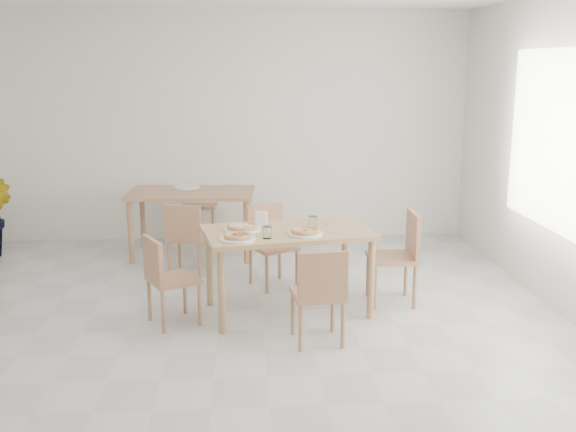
{
  "coord_description": "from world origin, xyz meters",
  "views": [
    {
      "loc": [
        0.23,
        -4.83,
        2.17
      ],
      "look_at": [
        0.61,
        0.83,
        0.88
      ],
      "focal_mm": 42.0,
      "sensor_mm": 36.0,
      "label": 1
    }
  ],
  "objects": [
    {
      "name": "chair_back_n",
      "position": [
        -0.31,
        3.55,
        0.5
      ],
      "size": [
        0.47,
        0.47,
        0.86
      ],
      "rotation": [
        0.0,
        0.0,
        -0.1
      ],
      "color": "#AE7A57",
      "rests_on": "ground"
    },
    {
      "name": "main_table",
      "position": [
        0.61,
        0.83,
        0.66
      ],
      "size": [
        1.57,
        1.08,
        0.75
      ],
      "rotation": [
        0.0,
        0.0,
        0.2
      ],
      "color": "tan",
      "rests_on": "ground"
    },
    {
      "name": "tumbler_b",
      "position": [
        0.83,
        0.9,
        0.8
      ],
      "size": [
        0.08,
        0.08,
        0.1
      ],
      "primitive_type": "cylinder",
      "color": "white",
      "rests_on": "main_table"
    },
    {
      "name": "plate_mushroom",
      "position": [
        0.21,
        0.86,
        0.76
      ],
      "size": [
        0.33,
        0.33,
        0.02
      ],
      "primitive_type": "cylinder",
      "color": "white",
      "rests_on": "main_table"
    },
    {
      "name": "plate_pepperoni",
      "position": [
        0.17,
        0.53,
        0.76
      ],
      "size": [
        0.3,
        0.3,
        0.02
      ],
      "primitive_type": "cylinder",
      "color": "white",
      "rests_on": "main_table"
    },
    {
      "name": "chair_back_s",
      "position": [
        -0.38,
        1.97,
        0.44
      ],
      "size": [
        0.46,
        0.46,
        0.77
      ],
      "rotation": [
        0.0,
        0.0,
        2.9
      ],
      "color": "#AE7A57",
      "rests_on": "ground"
    },
    {
      "name": "chair_south",
      "position": [
        0.8,
        0.09,
        0.46
      ],
      "size": [
        0.43,
        0.43,
        0.79
      ],
      "rotation": [
        0.0,
        0.0,
        3.25
      ],
      "color": "#AE7A57",
      "rests_on": "ground"
    },
    {
      "name": "tumbler_a",
      "position": [
        0.42,
        0.56,
        0.8
      ],
      "size": [
        0.07,
        0.07,
        0.1
      ],
      "primitive_type": "cylinder",
      "color": "white",
      "rests_on": "main_table"
    },
    {
      "name": "pizza_margherita",
      "position": [
        0.74,
        0.66,
        0.78
      ],
      "size": [
        0.26,
        0.26,
        0.03
      ],
      "rotation": [
        0.0,
        0.0,
        -0.06
      ],
      "color": "tan",
      "rests_on": "plate_margherita"
    },
    {
      "name": "fork_b",
      "position": [
        0.97,
        0.99,
        0.75
      ],
      "size": [
        0.02,
        0.18,
        0.01
      ],
      "primitive_type": "cube",
      "rotation": [
        0.0,
        0.0,
        -0.04
      ],
      "color": "silver",
      "rests_on": "main_table"
    },
    {
      "name": "plate_empty",
      "position": [
        -0.44,
        2.94,
        0.76
      ],
      "size": [
        0.3,
        0.3,
        0.02
      ],
      "primitive_type": "cylinder",
      "color": "white",
      "rests_on": "second_table"
    },
    {
      "name": "chair_east",
      "position": [
        1.65,
        1.0,
        0.49
      ],
      "size": [
        0.43,
        0.43,
        0.85
      ],
      "rotation": [
        0.0,
        0.0,
        -1.59
      ],
      "color": "#AE7A57",
      "rests_on": "ground"
    },
    {
      "name": "napkin_holder",
      "position": [
        0.38,
        1.01,
        0.81
      ],
      "size": [
        0.12,
        0.08,
        0.13
      ],
      "rotation": [
        0.0,
        0.0,
        -0.24
      ],
      "color": "silver",
      "rests_on": "main_table"
    },
    {
      "name": "plate_margherita",
      "position": [
        0.74,
        0.66,
        0.76
      ],
      "size": [
        0.29,
        0.29,
        0.02
      ],
      "primitive_type": "cylinder",
      "color": "white",
      "rests_on": "main_table"
    },
    {
      "name": "fork_a",
      "position": [
        0.53,
        0.98,
        0.75
      ],
      "size": [
        0.12,
        0.17,
        0.01
      ],
      "primitive_type": "cube",
      "rotation": [
        0.0,
        0.0,
        0.6
      ],
      "color": "silver",
      "rests_on": "main_table"
    },
    {
      "name": "second_table",
      "position": [
        -0.37,
        2.72,
        0.66
      ],
      "size": [
        1.45,
        0.88,
        0.75
      ],
      "rotation": [
        0.0,
        0.0,
        -0.06
      ],
      "color": "#AE7A57",
      "rests_on": "ground"
    },
    {
      "name": "chair_west",
      "position": [
        -0.44,
        0.59,
        0.44
      ],
      "size": [
        0.51,
        0.51,
        0.77
      ],
      "rotation": [
        0.0,
        0.0,
        2.05
      ],
      "color": "#AE7A57",
      "rests_on": "ground"
    },
    {
      "name": "pizza_pepperoni",
      "position": [
        0.17,
        0.53,
        0.78
      ],
      "size": [
        0.29,
        0.29,
        0.03
      ],
      "rotation": [
        0.0,
        0.0,
        -0.29
      ],
      "color": "tan",
      "rests_on": "plate_pepperoni"
    },
    {
      "name": "pizza_mushroom",
      "position": [
        0.21,
        0.86,
        0.78
      ],
      "size": [
        0.33,
        0.33,
        0.03
      ],
      "rotation": [
        0.0,
        0.0,
        -0.24
      ],
      "color": "tan",
      "rests_on": "plate_mushroom"
    },
    {
      "name": "chair_north",
      "position": [
        0.48,
        1.62,
        0.46
      ],
      "size": [
        0.53,
        0.53,
        0.79
      ],
      "rotation": [
        0.0,
        0.0,
        0.47
      ],
      "color": "#AE7A57",
      "rests_on": "ground"
    }
  ]
}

